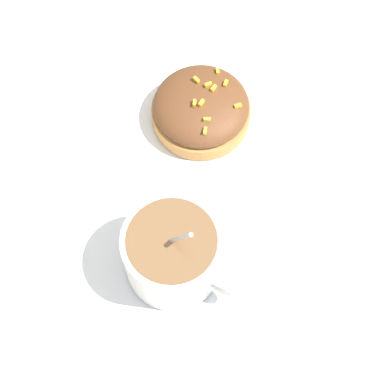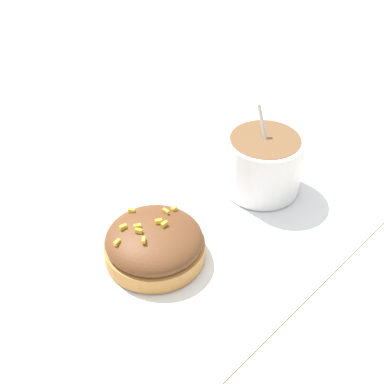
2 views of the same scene
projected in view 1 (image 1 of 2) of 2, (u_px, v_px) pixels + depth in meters
The scene contains 4 objects.
ground_plane at pixel (196, 191), 0.64m from camera, with size 3.00×3.00×0.00m, color #C6B793.
paper_napkin at pixel (196, 190), 0.64m from camera, with size 0.35×0.32×0.00m.
coffee_cup at pixel (174, 253), 0.57m from camera, with size 0.09×0.11×0.10m.
frosted_pastry at pixel (201, 109), 0.66m from camera, with size 0.10×0.10×0.04m.
Camera 1 is at (-0.26, -0.05, 0.59)m, focal length 60.00 mm.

